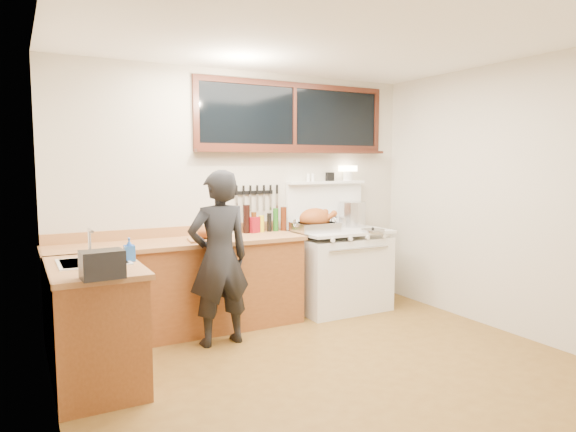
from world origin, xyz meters
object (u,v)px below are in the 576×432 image
man (219,258)px  cutting_board (208,235)px  vintage_stove (339,267)px  roast_turkey (315,222)px

man → cutting_board: size_ratio=3.97×
vintage_stove → cutting_board: (-1.57, -0.09, 0.48)m
man → roast_turkey: bearing=18.3°
man → roast_turkey: 1.34m
man → cutting_board: 0.38m
cutting_board → roast_turkey: bearing=3.3°
vintage_stove → man: (-1.59, -0.44, 0.32)m
man → vintage_stove: bearing=15.4°
vintage_stove → man: size_ratio=1.02×
vintage_stove → cutting_board: 1.64m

